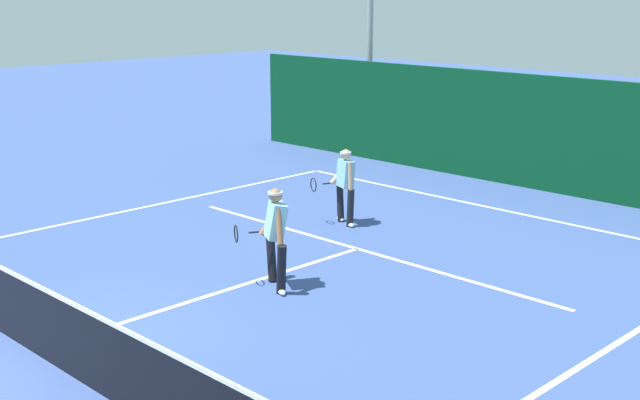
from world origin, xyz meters
name	(u,v)px	position (x,y,z in m)	size (l,w,h in m)	color
ground_plane	(33,351)	(0.00, 0.00, 0.00)	(80.00, 80.00, 0.00)	#3B5392
court_line_baseline_far	(489,207)	(0.00, 10.71, 0.00)	(10.80, 0.10, 0.01)	white
court_line_service	(357,249)	(0.00, 6.41, 0.00)	(8.80, 0.10, 0.01)	white
court_line_centre	(221,292)	(0.00, 3.20, 0.00)	(0.10, 6.40, 0.01)	white
tennis_net	(29,314)	(0.00, 0.00, 0.52)	(11.83, 0.09, 1.07)	#1E4723
player_near	(275,233)	(0.45, 3.96, 0.90)	(1.13, 0.80, 1.64)	black
player_far	(345,183)	(-1.34, 7.49, 0.85)	(0.97, 0.84, 1.55)	black
tennis_ball	(40,287)	(-2.14, 1.21, 0.03)	(0.07, 0.07, 0.07)	#D1E033
back_fence_windscreen	(547,134)	(0.00, 12.99, 1.36)	(19.32, 0.12, 2.73)	#083E1F
light_pole	(370,6)	(-6.73, 14.27, 4.19)	(0.55, 0.44, 6.73)	#9EA39E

